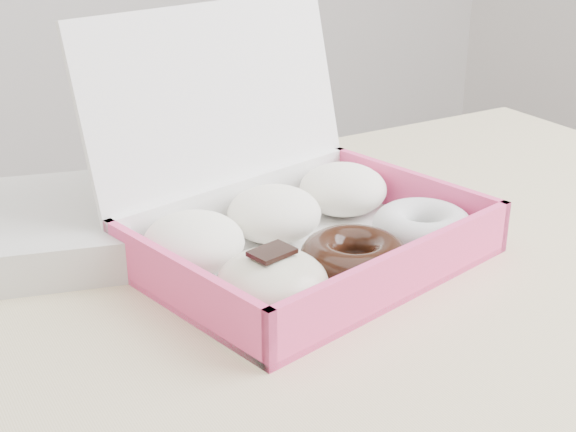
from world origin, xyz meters
TOP-DOWN VIEW (x-y plane):
  - table at (0.00, 0.00)m, footprint 1.20×0.80m
  - donut_box at (0.03, 0.10)m, footprint 0.37×0.34m

SIDE VIEW (x-z plane):
  - table at x=0.00m, z-range 0.30..1.05m
  - donut_box at x=0.03m, z-range 0.67..0.90m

